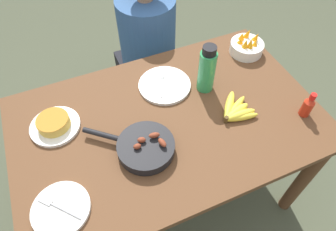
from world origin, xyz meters
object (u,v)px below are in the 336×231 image
Objects in this scene: empty_plate_far_left at (61,209)px; person_figure at (149,58)px; skillet at (145,147)px; hot_sauce_bottle at (308,106)px; water_bottle at (207,70)px; frittata_plate_center at (54,124)px; empty_plate_near_front at (165,85)px; banana_bunch at (236,111)px; fruit_bowl_mango at (247,46)px.

empty_plate_far_left is 1.25m from person_figure.
skillet is 0.76m from hot_sauce_bottle.
water_bottle is (0.79, 0.35, 0.11)m from empty_plate_far_left.
hot_sauce_bottle is at bearing -19.51° from frittata_plate_center.
water_bottle is (0.18, -0.09, 0.11)m from empty_plate_near_front.
banana_bunch is 0.24m from water_bottle.
skillet is 0.43m from frittata_plate_center.
person_figure is (0.72, 0.98, -0.30)m from empty_plate_far_left.
skillet reaches higher than empty_plate_far_left.
hot_sauce_bottle is at bearing -38.74° from empty_plate_near_front.
frittata_plate_center is 1.02× the size of empty_plate_far_left.
fruit_bowl_mango is at bearing 51.59° from banana_bunch.
banana_bunch is 0.46m from fruit_bowl_mango.
fruit_bowl_mango is at bearing -49.52° from person_figure.
skillet reaches higher than banana_bunch.
empty_plate_near_front is at bearing 141.26° from hot_sauce_bottle.
person_figure is at bearing 96.53° from water_bottle.
banana_bunch is 0.56× the size of skillet.
skillet is at bearing -177.47° from banana_bunch.
banana_bunch is at bearing -17.99° from frittata_plate_center.
empty_plate_near_front is at bearing 35.70° from empty_plate_far_left.
banana_bunch is at bearing -128.41° from fruit_bowl_mango.
skillet is at bearing 171.90° from hot_sauce_bottle.
person_figure reaches higher than banana_bunch.
empty_plate_far_left is at bearing -97.32° from frittata_plate_center.
empty_plate_far_left is at bearing 57.84° from skillet.
banana_bunch is at bearing 156.59° from hot_sauce_bottle.
frittata_plate_center is at bearing 162.01° from banana_bunch.
skillet is 2.59× the size of hot_sauce_bottle.
frittata_plate_center is (-0.33, 0.28, -0.00)m from skillet.
empty_plate_far_left is at bearing -144.30° from empty_plate_near_front.
banana_bunch is 0.85m from empty_plate_far_left.
empty_plate_near_front is at bearing -84.80° from skillet.
banana_bunch is at bearing -81.57° from person_figure.
skillet is 1.37× the size of water_bottle.
fruit_bowl_mango is (0.29, 0.36, 0.02)m from banana_bunch.
skillet is 0.98m from person_figure.
person_figure is at bearing 98.43° from banana_bunch.
banana_bunch is 0.17× the size of person_figure.
hot_sauce_bottle is at bearing -88.94° from fruit_bowl_mango.
hot_sauce_bottle is (1.14, 0.01, 0.05)m from empty_plate_far_left.
empty_plate_near_front is (-0.23, 0.30, -0.01)m from banana_bunch.
skillet is 1.92× the size of fruit_bowl_mango.
person_figure reaches higher than water_bottle.
banana_bunch is 0.88× the size of frittata_plate_center.
hot_sauce_bottle is (0.35, -0.34, -0.06)m from water_bottle.
empty_plate_far_left is 0.87m from water_bottle.
empty_plate_far_left is at bearing -156.19° from water_bottle.
skillet is at bearing -125.40° from empty_plate_near_front.
person_figure reaches higher than fruit_bowl_mango.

